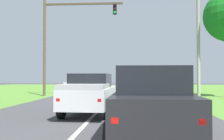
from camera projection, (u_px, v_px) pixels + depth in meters
The scene contains 7 objects.
ground_plane at pixel (102, 107), 15.63m from camera, with size 120.00×120.00×0.00m, color #424244.
red_suv_near at pixel (151, 102), 7.45m from camera, with size 2.33×4.48×1.98m.
pickup_truck_lead at pixel (91, 93), 12.53m from camera, with size 2.31×5.41×1.85m.
traffic_light at pixel (63, 32), 24.60m from camera, with size 7.21×0.40×8.88m.
keep_moving_sign at pixel (187, 79), 23.59m from camera, with size 0.60×0.09×2.44m.
crossing_suv_far at pixel (85, 84), 29.17m from camera, with size 4.42×2.26×1.77m.
utility_pole_right at pixel (198, 44), 23.01m from camera, with size 0.28×0.28×8.92m, color #9E998E.
Camera 1 is at (1.63, -4.17, 1.71)m, focal length 43.79 mm.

